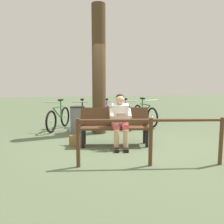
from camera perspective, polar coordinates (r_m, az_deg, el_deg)
ground_plane at (r=5.48m, az=2.95°, el=-8.09°), size 40.00×40.00×0.00m
bench at (r=5.36m, az=0.67°, el=-2.87°), size 1.66×0.76×0.87m
person_reading at (r=5.18m, az=2.07°, el=-1.45°), size 0.54×0.81×1.20m
handbag at (r=5.40m, az=-8.88°, el=-7.08°), size 0.33×0.26×0.24m
tree_trunk at (r=6.58m, az=-3.29°, el=10.29°), size 0.39×0.39×3.60m
litter_bin at (r=6.75m, az=-8.65°, el=-1.86°), size 0.42×0.42×0.77m
bicycle_red at (r=8.03m, az=8.14°, el=-0.62°), size 0.48×1.67×0.94m
bicycle_purple at (r=7.65m, az=3.63°, el=-0.95°), size 0.48×1.68×0.94m
bicycle_blue at (r=7.51m, az=-1.44°, el=-1.09°), size 0.62×1.63×0.94m
bicycle_silver at (r=7.47m, az=-7.51°, el=-1.19°), size 0.52×1.66×0.94m
bicycle_black at (r=7.35m, az=-13.14°, el=-1.46°), size 0.76×1.56×0.94m
railing_fence at (r=4.04m, az=9.64°, el=-5.35°), size 2.55×0.50×0.85m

